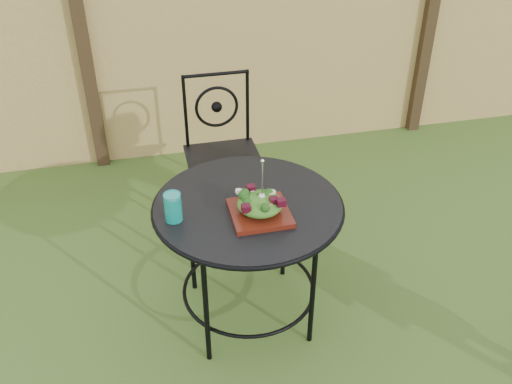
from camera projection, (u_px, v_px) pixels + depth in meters
ground at (365, 341)px, 2.95m from camera, size 60.00×60.00×0.00m
fence at (265, 29)px, 4.20m from camera, size 8.00×0.12×1.90m
patio_table at (248, 227)px, 2.79m from camera, size 0.92×0.92×0.72m
patio_chair at (222, 148)px, 3.61m from camera, size 0.46×0.46×0.95m
salad_plate at (260, 213)px, 2.63m from camera, size 0.27×0.27×0.02m
salad at (260, 204)px, 2.60m from camera, size 0.21×0.21×0.08m
fork at (262, 179)px, 2.53m from camera, size 0.01×0.01×0.18m
drinking_glass at (173, 207)px, 2.57m from camera, size 0.08×0.08×0.14m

